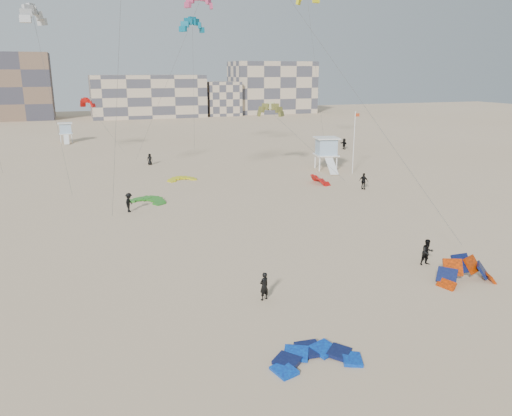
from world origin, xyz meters
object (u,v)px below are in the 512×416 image
object	(u,v)px
kitesurfer_main	(264,286)
lifeguard_tower_near	(326,154)
kite_ground_blue	(315,361)
kite_ground_orange	(465,283)

from	to	relation	value
kitesurfer_main	lifeguard_tower_near	size ratio (longest dim) A/B	0.27
kite_ground_blue	kite_ground_orange	distance (m)	13.93
kitesurfer_main	lifeguard_tower_near	distance (m)	41.68
kite_ground_blue	kitesurfer_main	size ratio (longest dim) A/B	2.34
kitesurfer_main	lifeguard_tower_near	world-z (taller)	lifeguard_tower_near
kite_ground_orange	lifeguard_tower_near	xyz separation A→B (m)	(9.20, 37.24, 2.18)
kite_ground_blue	lifeguard_tower_near	size ratio (longest dim) A/B	0.64
kitesurfer_main	lifeguard_tower_near	bearing A→B (deg)	-142.56
kite_ground_blue	lifeguard_tower_near	distance (m)	47.70
kite_ground_orange	lifeguard_tower_near	world-z (taller)	lifeguard_tower_near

